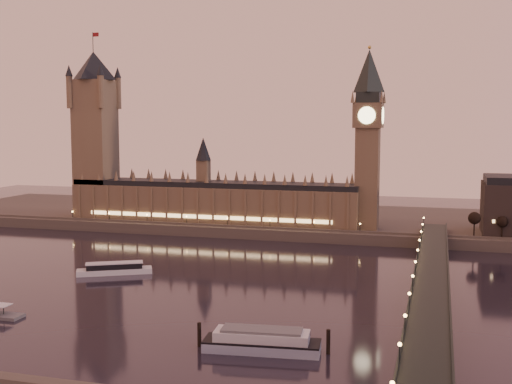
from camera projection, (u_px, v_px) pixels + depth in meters
ground at (205, 282)px, 269.73m from camera, size 700.00×700.00×0.00m
far_embankment at (337, 221)px, 418.80m from camera, size 560.00×130.00×6.00m
palace_of_westminster at (213, 197)px, 394.11m from camera, size 180.00×26.62×52.00m
victoria_tower at (95, 125)px, 411.49m from camera, size 31.68×31.68×118.00m
big_ben at (368, 128)px, 363.72m from camera, size 17.68×17.68×104.00m
westminster_bridge at (430, 284)px, 243.90m from camera, size 13.20×260.00×15.30m
bare_tree_0 at (473, 220)px, 341.45m from camera, size 6.24×6.24×12.68m
bare_tree_1 at (499, 221)px, 337.87m from camera, size 6.24×6.24×12.68m
cruise_boat_a at (114, 269)px, 283.78m from camera, size 32.03×21.69×5.21m
moored_barge at (262, 341)px, 187.04m from camera, size 39.27×13.31×7.24m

